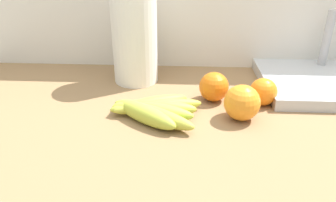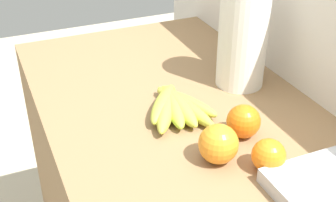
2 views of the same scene
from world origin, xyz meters
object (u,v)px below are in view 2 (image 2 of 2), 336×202
at_px(banana_bunch, 175,105).
at_px(orange_back_left, 243,121).
at_px(orange_front, 218,144).
at_px(paper_towel_roll, 243,37).
at_px(orange_right, 269,155).

relative_size(banana_bunch, orange_back_left, 2.94).
distance_m(orange_front, paper_towel_roll, 0.35).
height_order(banana_bunch, paper_towel_roll, paper_towel_roll).
bearing_deg(banana_bunch, paper_towel_roll, 107.12).
xyz_separation_m(orange_back_left, paper_towel_roll, (-0.21, 0.12, 0.09)).
height_order(orange_right, paper_towel_roll, paper_towel_roll).
bearing_deg(orange_front, banana_bunch, -178.66).
bearing_deg(orange_right, banana_bunch, -163.07).
distance_m(banana_bunch, orange_right, 0.28).
distance_m(banana_bunch, orange_back_left, 0.18).
bearing_deg(banana_bunch, orange_front, 1.34).
relative_size(orange_back_left, orange_right, 1.10).
bearing_deg(orange_back_left, orange_right, -7.59).
bearing_deg(orange_right, orange_back_left, 172.41).
height_order(orange_front, orange_right, orange_front).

